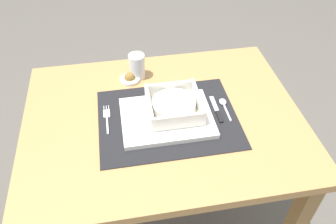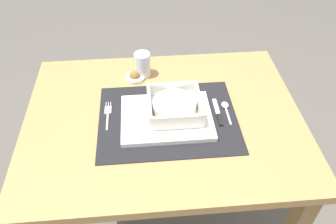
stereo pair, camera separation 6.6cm
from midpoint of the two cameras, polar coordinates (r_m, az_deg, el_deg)
dining_table at (r=1.17m, az=0.92°, el=-4.67°), size 0.89×0.68×0.71m
placemat at (r=1.08m, az=1.75°, el=-1.15°), size 0.44×0.34×0.00m
serving_plate at (r=1.07m, az=1.53°, el=-0.98°), size 0.28×0.22×0.02m
porridge_bowl at (r=1.07m, az=2.87°, el=0.82°), size 0.17×0.17×0.06m
fork at (r=1.11m, az=-8.35°, el=-0.29°), size 0.02×0.13×0.00m
spoon at (r=1.13m, az=11.29°, el=0.75°), size 0.02×0.11×0.01m
butter_knife at (r=1.11m, az=10.08°, el=-0.31°), size 0.01×0.13×0.01m
drinking_glass at (r=1.24m, az=-2.73°, el=7.67°), size 0.06×0.06×0.09m
condiment_saucer at (r=1.24m, az=-4.05°, el=5.89°), size 0.07×0.07×0.04m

